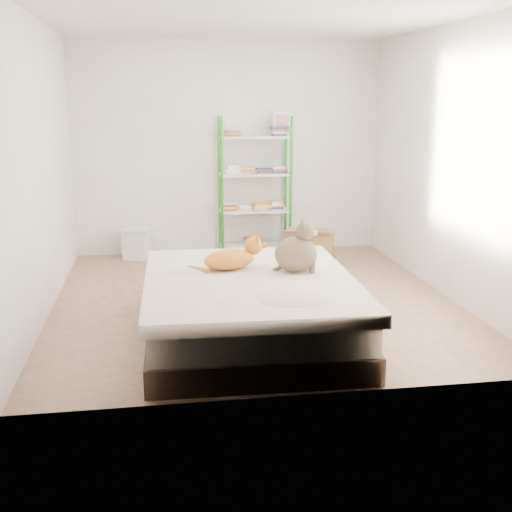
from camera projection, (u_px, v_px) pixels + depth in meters
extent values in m
cube|color=tan|center=(254.00, 299.00, 6.24)|extent=(3.80, 4.20, 0.01)
cube|color=silver|center=(254.00, 16.00, 5.62)|extent=(3.80, 4.20, 0.01)
cube|color=white|center=(228.00, 148.00, 7.94)|extent=(3.80, 0.01, 2.60)
cube|color=white|center=(305.00, 199.00, 3.91)|extent=(3.80, 0.01, 2.60)
cube|color=white|center=(41.00, 169.00, 5.64)|extent=(0.01, 4.20, 2.60)
cube|color=white|center=(447.00, 162.00, 6.21)|extent=(0.01, 4.20, 2.60)
cube|color=brown|center=(250.00, 328.00, 5.18)|extent=(1.66, 2.05, 0.20)
cube|color=beige|center=(249.00, 303.00, 5.13)|extent=(1.61, 1.99, 0.22)
cube|color=white|center=(249.00, 283.00, 5.09)|extent=(1.69, 2.09, 0.10)
cylinder|color=green|center=(222.00, 189.00, 7.67)|extent=(0.04, 0.04, 1.70)
cylinder|color=green|center=(219.00, 185.00, 7.98)|extent=(0.04, 0.04, 1.70)
cylinder|color=green|center=(291.00, 187.00, 7.79)|extent=(0.04, 0.04, 1.70)
cylinder|color=green|center=(286.00, 184.00, 8.10)|extent=(0.04, 0.04, 1.70)
cube|color=silver|center=(255.00, 246.00, 8.06)|extent=(0.86, 0.34, 0.02)
cube|color=silver|center=(255.00, 210.00, 7.96)|extent=(0.86, 0.34, 0.02)
cube|color=silver|center=(255.00, 174.00, 7.85)|extent=(0.86, 0.34, 0.02)
cube|color=silver|center=(255.00, 137.00, 7.74)|extent=(0.86, 0.34, 0.02)
cube|color=#AA5035|center=(255.00, 241.00, 8.05)|extent=(0.20, 0.16, 0.09)
cube|color=#AA5035|center=(231.00, 206.00, 7.90)|extent=(0.20, 0.16, 0.09)
cube|color=#AA5035|center=(247.00, 206.00, 7.93)|extent=(0.20, 0.16, 0.09)
cube|color=#AA5035|center=(263.00, 206.00, 7.96)|extent=(0.20, 0.16, 0.09)
cube|color=#AA5035|center=(279.00, 205.00, 7.99)|extent=(0.20, 0.16, 0.09)
cube|color=#AA5035|center=(230.00, 170.00, 7.79)|extent=(0.20, 0.16, 0.09)
cube|color=#AA5035|center=(247.00, 170.00, 7.82)|extent=(0.20, 0.16, 0.09)
cube|color=#AA5035|center=(263.00, 169.00, 7.85)|extent=(0.20, 0.16, 0.09)
cube|color=#AA5035|center=(279.00, 169.00, 7.88)|extent=(0.20, 0.16, 0.09)
cube|color=#AA5035|center=(230.00, 132.00, 7.68)|extent=(0.20, 0.16, 0.09)
cube|color=#AA5035|center=(279.00, 132.00, 7.77)|extent=(0.20, 0.16, 0.09)
cube|color=white|center=(282.00, 124.00, 7.81)|extent=(0.22, 0.06, 0.28)
cube|color=red|center=(283.00, 124.00, 7.79)|extent=(0.17, 0.04, 0.22)
cube|color=tan|center=(309.00, 247.00, 7.61)|extent=(0.67, 0.60, 0.38)
cube|color=#641F97|center=(320.00, 251.00, 7.42)|extent=(0.31, 0.13, 0.08)
cube|color=tan|center=(314.00, 234.00, 7.37)|extent=(0.57, 0.35, 0.12)
cube|color=white|center=(136.00, 245.00, 7.80)|extent=(0.35, 0.32, 0.34)
cube|color=white|center=(136.00, 230.00, 7.76)|extent=(0.38, 0.36, 0.03)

